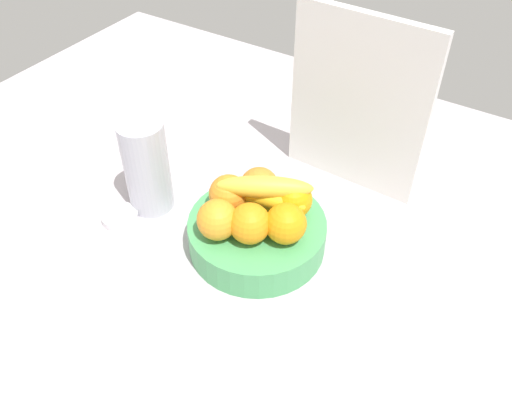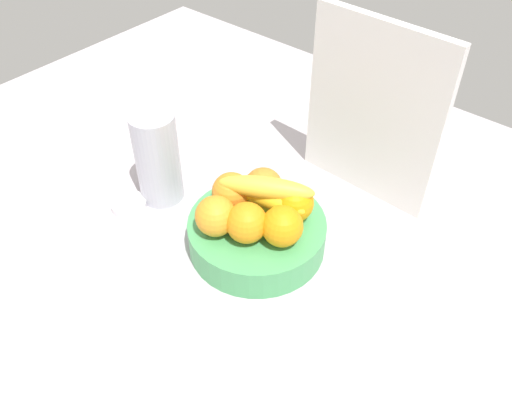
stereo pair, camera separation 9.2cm
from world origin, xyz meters
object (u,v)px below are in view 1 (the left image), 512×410
at_px(orange_front_right, 286,224).
at_px(thermos_tumbler, 147,166).
at_px(orange_center, 292,199).
at_px(jar_lid, 120,217).
at_px(orange_back_left, 259,186).
at_px(cutting_board, 358,105).
at_px(orange_back_right, 229,194).
at_px(banana_bunch, 263,194).
at_px(orange_top_stack, 218,220).
at_px(orange_front_left, 250,223).
at_px(fruit_bowl, 256,233).

height_order(orange_front_right, thermos_tumbler, thermos_tumbler).
distance_m(orange_center, jar_lid, 0.35).
bearing_deg(orange_back_left, cutting_board, 69.49).
distance_m(orange_back_right, jar_lid, 0.24).
xyz_separation_m(orange_front_right, banana_bunch, (-0.07, 0.04, 0.01)).
relative_size(orange_front_right, thermos_tumbler, 0.37).
bearing_deg(jar_lid, thermos_tumbler, 71.02).
bearing_deg(jar_lid, orange_top_stack, 5.76).
relative_size(orange_front_left, orange_back_right, 1.00).
bearing_deg(banana_bunch, orange_back_left, 137.25).
bearing_deg(orange_front_left, orange_front_right, 32.22).
bearing_deg(banana_bunch, cutting_board, 75.49).
bearing_deg(fruit_bowl, orange_back_right, 178.07).
xyz_separation_m(orange_front_right, orange_center, (-0.02, 0.06, 0.00)).
bearing_deg(orange_center, jar_lid, -155.96).
height_order(orange_top_stack, thermos_tumbler, thermos_tumbler).
bearing_deg(fruit_bowl, orange_center, 49.25).
relative_size(orange_top_stack, jar_lid, 1.02).
height_order(banana_bunch, jar_lid, banana_bunch).
relative_size(orange_front_right, jar_lid, 1.02).
xyz_separation_m(orange_front_right, orange_top_stack, (-0.10, -0.05, 0.00)).
bearing_deg(thermos_tumbler, orange_back_right, 5.21).
bearing_deg(thermos_tumbler, jar_lid, -108.98).
bearing_deg(thermos_tumbler, cutting_board, 43.99).
bearing_deg(orange_front_left, fruit_bowl, 108.37).
relative_size(orange_back_right, thermos_tumbler, 0.37).
bearing_deg(orange_back_right, orange_top_stack, -71.69).
bearing_deg(orange_center, fruit_bowl, -130.75).
relative_size(orange_back_left, orange_top_stack, 1.00).
height_order(thermos_tumbler, jar_lid, thermos_tumbler).
height_order(fruit_bowl, jar_lid, fruit_bowl).
relative_size(orange_front_right, orange_top_stack, 1.00).
bearing_deg(banana_bunch, orange_center, 23.46).
height_order(orange_center, orange_back_left, same).
xyz_separation_m(orange_center, thermos_tumbler, (-0.28, -0.07, -0.00)).
bearing_deg(orange_center, orange_front_left, -108.31).
relative_size(orange_front_right, orange_back_left, 1.00).
distance_m(orange_front_right, orange_top_stack, 0.12).
bearing_deg(orange_top_stack, fruit_bowl, 58.82).
distance_m(banana_bunch, jar_lid, 0.30).
relative_size(orange_center, banana_bunch, 0.38).
xyz_separation_m(orange_front_right, orange_back_right, (-0.12, 0.01, 0.00)).
distance_m(orange_front_left, orange_center, 0.10).
bearing_deg(fruit_bowl, orange_front_left, -71.63).
xyz_separation_m(orange_back_left, jar_lid, (-0.24, -0.13, -0.09)).
bearing_deg(orange_center, orange_top_stack, -125.77).
xyz_separation_m(fruit_bowl, jar_lid, (-0.26, -0.08, -0.02)).
height_order(orange_top_stack, cutting_board, cutting_board).
bearing_deg(orange_front_right, banana_bunch, 150.65).
height_order(orange_front_right, jar_lid, orange_front_right).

